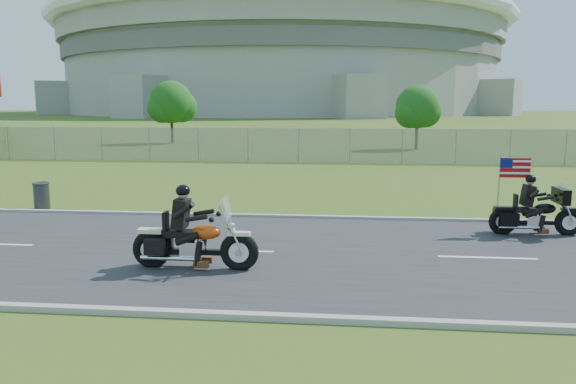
# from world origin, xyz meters

# --- Properties ---
(ground) EXTENTS (420.00, 420.00, 0.00)m
(ground) POSITION_xyz_m (0.00, 0.00, 0.00)
(ground) COLOR #395119
(ground) RESTS_ON ground
(road) EXTENTS (120.00, 8.00, 0.04)m
(road) POSITION_xyz_m (0.00, 0.00, 0.02)
(road) COLOR #28282B
(road) RESTS_ON ground
(curb_north) EXTENTS (120.00, 0.18, 0.12)m
(curb_north) POSITION_xyz_m (0.00, 4.05, 0.05)
(curb_north) COLOR #9E9B93
(curb_north) RESTS_ON ground
(curb_south) EXTENTS (120.00, 0.18, 0.12)m
(curb_south) POSITION_xyz_m (0.00, -4.05, 0.05)
(curb_south) COLOR #9E9B93
(curb_south) RESTS_ON ground
(fence) EXTENTS (60.00, 0.03, 2.00)m
(fence) POSITION_xyz_m (-5.00, 20.00, 1.00)
(fence) COLOR gray
(fence) RESTS_ON ground
(stadium) EXTENTS (140.40, 140.40, 29.20)m
(stadium) POSITION_xyz_m (-20.00, 170.00, 15.58)
(stadium) COLOR #A3A099
(stadium) RESTS_ON ground
(tree_fence_near) EXTENTS (3.52, 3.28, 4.75)m
(tree_fence_near) POSITION_xyz_m (6.04, 30.04, 2.97)
(tree_fence_near) COLOR #382316
(tree_fence_near) RESTS_ON ground
(tree_fence_mid) EXTENTS (3.96, 3.69, 5.30)m
(tree_fence_mid) POSITION_xyz_m (-13.95, 34.04, 3.30)
(tree_fence_mid) COLOR #382316
(tree_fence_mid) RESTS_ON ground
(motorcycle_lead) EXTENTS (2.75, 0.65, 1.85)m
(motorcycle_lead) POSITION_xyz_m (-2.44, -1.44, 0.58)
(motorcycle_lead) COLOR black
(motorcycle_lead) RESTS_ON ground
(motorcycle_follow) EXTENTS (2.45, 0.81, 2.05)m
(motorcycle_follow) POSITION_xyz_m (5.81, 2.49, 0.56)
(motorcycle_follow) COLOR black
(motorcycle_follow) RESTS_ON ground
(trash_can) EXTENTS (0.66, 0.66, 0.86)m
(trash_can) POSITION_xyz_m (-9.30, 4.75, 0.43)
(trash_can) COLOR #35353A
(trash_can) RESTS_ON ground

